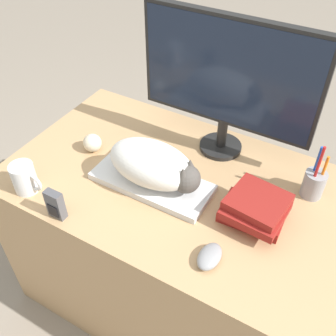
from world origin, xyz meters
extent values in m
cube|color=tan|center=(0.00, 0.36, 0.36)|extent=(1.21, 0.71, 0.71)
cube|color=silver|center=(-0.08, 0.30, 0.73)|extent=(0.41, 0.17, 0.02)
ellipsoid|color=white|center=(-0.08, 0.30, 0.81)|extent=(0.30, 0.17, 0.14)
sphere|color=#4C4742|center=(0.05, 0.30, 0.80)|extent=(0.09, 0.09, 0.09)
cone|color=#4C4742|center=(0.05, 0.28, 0.85)|extent=(0.03, 0.03, 0.04)
cone|color=#4C4742|center=(0.05, 0.32, 0.85)|extent=(0.03, 0.03, 0.04)
cylinder|color=black|center=(0.04, 0.59, 0.72)|extent=(0.16, 0.16, 0.02)
cylinder|color=black|center=(0.04, 0.59, 0.79)|extent=(0.04, 0.04, 0.12)
cube|color=black|center=(0.04, 0.59, 1.03)|extent=(0.61, 0.03, 0.38)
cube|color=#192338|center=(0.04, 0.59, 1.03)|extent=(0.59, 0.01, 0.35)
ellipsoid|color=gray|center=(0.22, 0.12, 0.73)|extent=(0.06, 0.10, 0.03)
cylinder|color=silver|center=(-0.42, 0.08, 0.77)|extent=(0.08, 0.08, 0.10)
torus|color=silver|center=(-0.38, 0.08, 0.77)|extent=(0.07, 0.01, 0.07)
cylinder|color=#939399|center=(0.40, 0.52, 0.76)|extent=(0.07, 0.07, 0.09)
cylinder|color=orange|center=(0.41, 0.53, 0.82)|extent=(0.01, 0.01, 0.13)
cylinder|color=#1E47B2|center=(0.39, 0.53, 0.83)|extent=(0.01, 0.01, 0.15)
cylinder|color=#B21E1E|center=(0.40, 0.51, 0.84)|extent=(0.01, 0.01, 0.17)
sphere|color=beige|center=(-0.36, 0.35, 0.75)|extent=(0.07, 0.07, 0.07)
cube|color=#4C4C51|center=(-0.26, 0.04, 0.77)|extent=(0.06, 0.03, 0.10)
cube|color=black|center=(-0.26, 0.02, 0.75)|extent=(0.04, 0.00, 0.04)
cube|color=maroon|center=(0.27, 0.33, 0.73)|extent=(0.19, 0.13, 0.04)
cube|color=maroon|center=(0.28, 0.32, 0.77)|extent=(0.18, 0.17, 0.03)
cube|color=maroon|center=(0.28, 0.33, 0.80)|extent=(0.18, 0.18, 0.03)
camera|label=1|loc=(0.44, -0.49, 1.65)|focal=42.00mm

